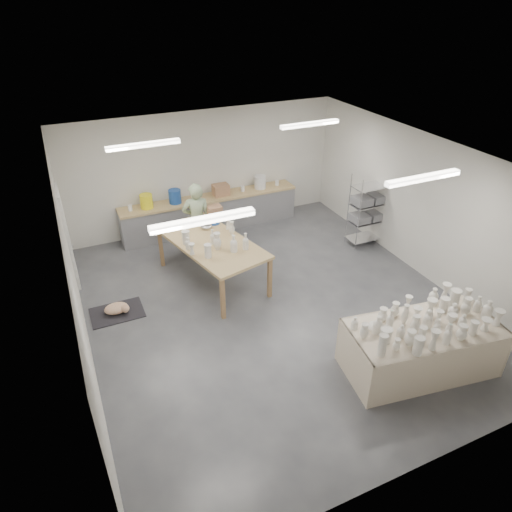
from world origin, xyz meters
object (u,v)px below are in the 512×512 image
potter (197,221)px  red_stool (195,240)px  work_table (213,240)px  drying_table (421,345)px

potter → red_stool: bearing=-75.8°
work_table → potter: 1.11m
red_stool → work_table: bearing=-90.8°
drying_table → potter: (-2.15, 5.05, 0.43)m
potter → red_stool: 0.71m
potter → red_stool: size_ratio=5.19×
potter → drying_table: bearing=127.3°
drying_table → work_table: bearing=127.4°
drying_table → red_stool: size_ratio=7.47×
potter → red_stool: (0.00, 0.27, -0.65)m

